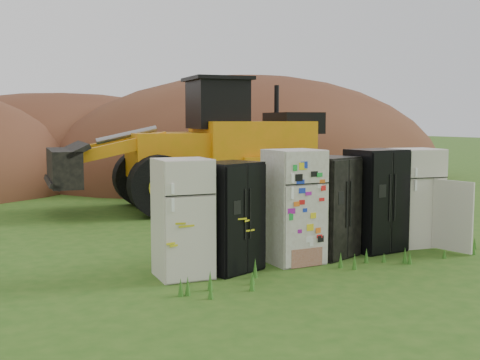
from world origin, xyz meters
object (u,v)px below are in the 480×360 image
object	(u,v)px
fridge_black_side	(229,217)
wheel_loader	(186,143)
fridge_leftmost	(183,218)
fridge_sticker	(294,206)
fridge_black_right	(375,200)
fridge_dark_mid	(329,207)
fridge_open_door	(415,197)

from	to	relation	value
fridge_black_side	wheel_loader	xyz separation A→B (m)	(2.15, 6.25, 0.88)
fridge_black_side	fridge_leftmost	bearing A→B (deg)	160.91
fridge_black_side	wheel_loader	world-z (taller)	wheel_loader
fridge_black_side	fridge_sticker	xyz separation A→B (m)	(1.18, -0.05, 0.08)
fridge_leftmost	fridge_black_side	size ratio (longest dim) A/B	1.04
fridge_black_side	fridge_black_right	bearing A→B (deg)	-17.32
fridge_dark_mid	fridge_black_right	xyz separation A→B (m)	(1.02, -0.03, 0.05)
fridge_leftmost	wheel_loader	world-z (taller)	wheel_loader
fridge_black_side	fridge_dark_mid	size ratio (longest dim) A/B	0.99
fridge_black_right	wheel_loader	world-z (taller)	wheel_loader
fridge_black_right	fridge_open_door	size ratio (longest dim) A/B	1.01
fridge_open_door	wheel_loader	world-z (taller)	wheel_loader
wheel_loader	fridge_black_side	bearing A→B (deg)	-99.86
fridge_leftmost	fridge_dark_mid	distance (m)	2.72
fridge_sticker	wheel_loader	size ratio (longest dim) A/B	0.26
fridge_black_side	fridge_dark_mid	world-z (taller)	fridge_dark_mid
fridge_dark_mid	wheel_loader	bearing A→B (deg)	71.02
fridge_leftmost	fridge_dark_mid	size ratio (longest dim) A/B	1.03
fridge_black_right	fridge_open_door	xyz separation A→B (m)	(0.96, -0.02, -0.01)
fridge_black_side	fridge_sticker	size ratio (longest dim) A/B	0.91
fridge_black_side	fridge_open_door	world-z (taller)	fridge_open_door
fridge_black_right	wheel_loader	size ratio (longest dim) A/B	0.25
fridge_black_side	fridge_black_right	xyz separation A→B (m)	(2.97, -0.02, 0.06)
fridge_dark_mid	fridge_sticker	bearing A→B (deg)	166.67
fridge_dark_mid	fridge_open_door	xyz separation A→B (m)	(1.98, -0.05, 0.05)
fridge_leftmost	fridge_black_side	distance (m)	0.78
wheel_loader	fridge_dark_mid	bearing A→B (deg)	-82.74
fridge_sticker	fridge_dark_mid	bearing A→B (deg)	6.97
fridge_leftmost	wheel_loader	xyz separation A→B (m)	(2.93, 6.22, 0.84)
fridge_black_right	wheel_loader	distance (m)	6.38
fridge_black_right	wheel_loader	bearing A→B (deg)	96.92
fridge_sticker	fridge_black_right	xyz separation A→B (m)	(1.79, 0.02, -0.02)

